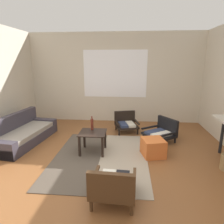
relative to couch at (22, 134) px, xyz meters
The scene contains 10 objects.
ground_plane 2.30m from the couch, 27.66° to the right, with size 7.80×7.80×0.00m, color brown.
far_wall_with_window 3.07m from the couch, 44.50° to the left, with size 5.60×0.13×2.70m.
area_rug 2.04m from the couch, 17.11° to the right, with size 1.82×2.39×0.01m.
couch is the anchor object (origin of this frame).
coffee_table 1.79m from the couch, 12.28° to the right, with size 0.54×0.52×0.44m.
armchair_by_window 2.60m from the couch, 22.34° to the left, with size 0.69×0.65×0.53m.
armchair_striped_foreground 2.95m from the couch, 39.14° to the right, with size 0.63×0.66×0.56m.
armchair_corner 3.29m from the couch, ahead, with size 0.84×0.85×0.54m.
ottoman_orange 3.01m from the couch, ahead, with size 0.42×0.42×0.35m, color #D1662D.
glass_bottle 1.76m from the couch, ahead, with size 0.06×0.06×0.29m.
Camera 1 is at (0.45, -3.08, 1.85)m, focal length 31.70 mm.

